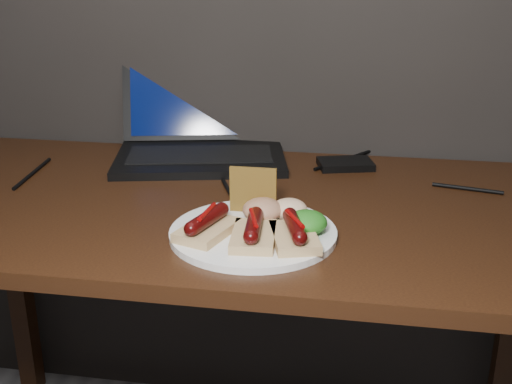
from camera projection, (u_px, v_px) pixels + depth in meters
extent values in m
cube|color=#371F0D|center=(222.00, 208.00, 1.26)|extent=(1.40, 0.70, 0.03)
cube|color=#371F0D|center=(18.00, 279.00, 1.77)|extent=(0.05, 0.05, 0.72)
cube|color=#371F0D|center=(511.00, 321.00, 1.57)|extent=(0.05, 0.05, 0.72)
cube|color=black|center=(200.00, 159.00, 1.48)|extent=(0.43, 0.33, 0.02)
cube|color=black|center=(200.00, 154.00, 1.48)|extent=(0.35, 0.20, 0.00)
cube|color=black|center=(201.00, 92.00, 1.60)|extent=(0.40, 0.17, 0.23)
cube|color=#071247|center=(201.00, 92.00, 1.60)|extent=(0.36, 0.15, 0.20)
cube|color=black|center=(345.00, 164.00, 1.45)|extent=(0.14, 0.11, 0.02)
cylinder|color=black|center=(231.00, 195.00, 1.28)|extent=(0.08, 0.17, 0.01)
cylinder|color=black|center=(346.00, 159.00, 1.50)|extent=(0.14, 0.18, 0.01)
cylinder|color=black|center=(467.00, 189.00, 1.31)|extent=(0.14, 0.04, 0.01)
cylinder|color=black|center=(33.00, 173.00, 1.40)|extent=(0.03, 0.20, 0.01)
cylinder|color=white|center=(253.00, 233.00, 1.10)|extent=(0.35, 0.35, 0.01)
cube|color=#E1C084|center=(207.00, 230.00, 1.07)|extent=(0.10, 0.13, 0.02)
cylinder|color=#440704|center=(207.00, 219.00, 1.07)|extent=(0.05, 0.10, 0.02)
sphere|color=#440704|center=(191.00, 229.00, 1.03)|extent=(0.03, 0.02, 0.02)
sphere|color=#440704|center=(222.00, 209.00, 1.11)|extent=(0.02, 0.02, 0.02)
cylinder|color=#770505|center=(207.00, 212.00, 1.06)|extent=(0.02, 0.07, 0.01)
cube|color=#E1C084|center=(254.00, 236.00, 1.05)|extent=(0.08, 0.12, 0.02)
cylinder|color=#440704|center=(254.00, 225.00, 1.04)|extent=(0.03, 0.10, 0.02)
sphere|color=#440704|center=(251.00, 237.00, 1.00)|extent=(0.02, 0.02, 0.02)
sphere|color=#440704|center=(256.00, 214.00, 1.09)|extent=(0.02, 0.02, 0.02)
cylinder|color=#770505|center=(254.00, 218.00, 1.04)|extent=(0.03, 0.07, 0.01)
cube|color=#E1C084|center=(294.00, 237.00, 1.05)|extent=(0.10, 0.13, 0.02)
cylinder|color=#440704|center=(295.00, 226.00, 1.04)|extent=(0.05, 0.10, 0.02)
sphere|color=#440704|center=(300.00, 238.00, 1.00)|extent=(0.03, 0.02, 0.02)
sphere|color=#440704|center=(290.00, 215.00, 1.08)|extent=(0.03, 0.02, 0.02)
cylinder|color=#770505|center=(295.00, 219.00, 1.04)|extent=(0.04, 0.07, 0.01)
cube|color=olive|center=(253.00, 190.00, 1.16)|extent=(0.08, 0.01, 0.08)
ellipsoid|color=#155A12|center=(307.00, 222.00, 1.08)|extent=(0.07, 0.07, 0.04)
ellipsoid|color=maroon|center=(263.00, 210.00, 1.13)|extent=(0.07, 0.07, 0.04)
ellipsoid|color=white|center=(289.00, 209.00, 1.14)|extent=(0.06, 0.06, 0.04)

